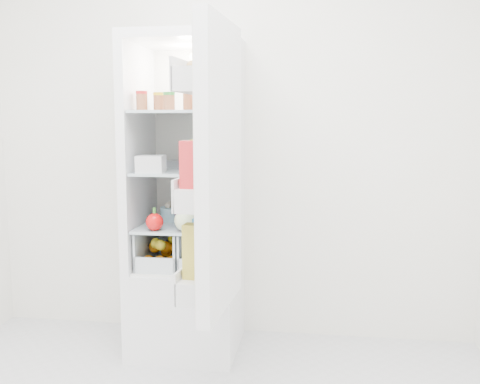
% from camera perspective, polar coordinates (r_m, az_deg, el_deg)
% --- Properties ---
extents(room_walls, '(3.02, 3.02, 2.61)m').
position_cam_1_polar(room_walls, '(1.85, -9.12, 15.55)').
color(room_walls, white).
rests_on(room_walls, ground).
extents(refrigerator, '(0.60, 0.60, 1.80)m').
position_cam_1_polar(refrigerator, '(3.16, -5.49, -4.63)').
color(refrigerator, white).
rests_on(refrigerator, ground).
extents(shelf_low, '(0.49, 0.53, 0.01)m').
position_cam_1_polar(shelf_low, '(3.08, -5.79, -3.51)').
color(shelf_low, '#ADC2CB').
rests_on(shelf_low, refrigerator).
extents(shelf_mid, '(0.49, 0.53, 0.02)m').
position_cam_1_polar(shelf_mid, '(3.04, -5.87, 2.24)').
color(shelf_mid, '#ADC2CB').
rests_on(shelf_mid, refrigerator).
extents(shelf_top, '(0.49, 0.53, 0.02)m').
position_cam_1_polar(shelf_top, '(3.02, -5.95, 8.47)').
color(shelf_top, '#ADC2CB').
rests_on(shelf_top, refrigerator).
extents(crisper_left, '(0.23, 0.46, 0.22)m').
position_cam_1_polar(crisper_left, '(3.14, -7.94, -5.76)').
color(crisper_left, silver).
rests_on(crisper_left, refrigerator).
extents(crisper_right, '(0.23, 0.46, 0.22)m').
position_cam_1_polar(crisper_right, '(3.08, -3.53, -5.96)').
color(crisper_right, silver).
rests_on(crisper_right, refrigerator).
extents(condiment_jars, '(0.46, 0.32, 0.08)m').
position_cam_1_polar(condiment_jars, '(2.95, -6.80, 9.45)').
color(condiment_jars, '#B21919').
rests_on(condiment_jars, shelf_top).
extents(squeeze_bottle, '(0.05, 0.05, 0.17)m').
position_cam_1_polar(squeeze_bottle, '(2.95, -2.04, 10.34)').
color(squeeze_bottle, silver).
rests_on(squeeze_bottle, shelf_top).
extents(tub_white, '(0.15, 0.15, 0.09)m').
position_cam_1_polar(tub_white, '(2.90, -9.48, 2.96)').
color(tub_white, silver).
rests_on(tub_white, shelf_mid).
extents(tin_red, '(0.11, 0.11, 0.07)m').
position_cam_1_polar(tin_red, '(2.82, -3.65, 2.68)').
color(tin_red, red).
rests_on(tin_red, shelf_mid).
extents(foil_tray, '(0.18, 0.14, 0.04)m').
position_cam_1_polar(foil_tray, '(3.19, -6.16, 3.01)').
color(foil_tray, silver).
rests_on(foil_tray, shelf_mid).
extents(tub_green, '(0.11, 0.13, 0.07)m').
position_cam_1_polar(tub_green, '(3.10, -2.35, 3.17)').
color(tub_green, '#397F4D').
rests_on(tub_green, shelf_mid).
extents(red_cabbage, '(0.19, 0.19, 0.19)m').
position_cam_1_polar(red_cabbage, '(3.08, -5.46, -1.58)').
color(red_cabbage, '#4A1B51').
rests_on(red_cabbage, shelf_low).
extents(bell_pepper, '(0.09, 0.09, 0.09)m').
position_cam_1_polar(bell_pepper, '(2.90, -9.10, -3.18)').
color(bell_pepper, red).
rests_on(bell_pepper, shelf_low).
extents(mushroom_bowl, '(0.21, 0.21, 0.08)m').
position_cam_1_polar(mushroom_bowl, '(3.19, -7.02, -2.31)').
color(mushroom_bowl, '#95CBDF').
rests_on(mushroom_bowl, shelf_low).
extents(salad_bag, '(0.12, 0.12, 0.12)m').
position_cam_1_polar(salad_bag, '(2.86, -5.82, -3.02)').
color(salad_bag, beige).
rests_on(salad_bag, shelf_low).
extents(citrus_pile, '(0.20, 0.31, 0.16)m').
position_cam_1_polar(citrus_pile, '(3.13, -8.02, -6.30)').
color(citrus_pile, orange).
rests_on(citrus_pile, refrigerator).
extents(veg_pile, '(0.16, 0.30, 0.10)m').
position_cam_1_polar(veg_pile, '(3.09, -3.44, -6.81)').
color(veg_pile, '#1F541C').
rests_on(veg_pile, refrigerator).
extents(fridge_door, '(0.21, 0.60, 1.30)m').
position_cam_1_polar(fridge_door, '(2.41, -2.76, 1.90)').
color(fridge_door, white).
rests_on(fridge_door, refrigerator).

